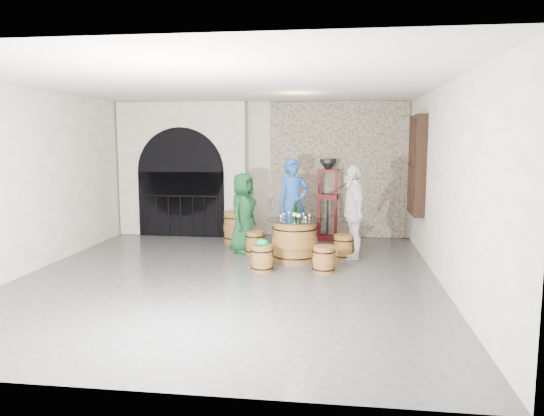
# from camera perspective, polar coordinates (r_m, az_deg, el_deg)

# --- Properties ---
(ground) EXTENTS (8.00, 8.00, 0.00)m
(ground) POSITION_cam_1_polar(r_m,az_deg,el_deg) (8.82, -4.90, -7.65)
(ground) COLOR #2E2E31
(ground) RESTS_ON ground
(wall_back) EXTENTS (8.00, 0.00, 8.00)m
(wall_back) POSITION_cam_1_polar(r_m,az_deg,el_deg) (12.46, -1.01, 4.33)
(wall_back) COLOR silver
(wall_back) RESTS_ON ground
(wall_front) EXTENTS (8.00, 0.00, 8.00)m
(wall_front) POSITION_cam_1_polar(r_m,az_deg,el_deg) (4.74, -15.58, -1.43)
(wall_front) COLOR silver
(wall_front) RESTS_ON ground
(wall_left) EXTENTS (0.00, 8.00, 8.00)m
(wall_left) POSITION_cam_1_polar(r_m,az_deg,el_deg) (9.91, -25.21, 2.73)
(wall_left) COLOR silver
(wall_left) RESTS_ON ground
(wall_right) EXTENTS (0.00, 8.00, 8.00)m
(wall_right) POSITION_cam_1_polar(r_m,az_deg,el_deg) (8.50, 18.71, 2.36)
(wall_right) COLOR silver
(wall_right) RESTS_ON ground
(ceiling) EXTENTS (8.00, 8.00, 0.00)m
(ceiling) POSITION_cam_1_polar(r_m,az_deg,el_deg) (8.55, -5.15, 13.50)
(ceiling) COLOR beige
(ceiling) RESTS_ON wall_back
(stone_facing_panel) EXTENTS (3.20, 0.12, 3.18)m
(stone_facing_panel) POSITION_cam_1_polar(r_m,az_deg,el_deg) (12.27, 7.31, 4.21)
(stone_facing_panel) COLOR gray
(stone_facing_panel) RESTS_ON ground
(arched_opening) EXTENTS (3.10, 0.60, 3.19)m
(arched_opening) POSITION_cam_1_polar(r_m,az_deg,el_deg) (12.64, -9.76, 4.18)
(arched_opening) COLOR silver
(arched_opening) RESTS_ON ground
(shuttered_window) EXTENTS (0.23, 1.10, 2.00)m
(shuttered_window) POSITION_cam_1_polar(r_m,az_deg,el_deg) (10.82, 15.70, 4.60)
(shuttered_window) COLOR black
(shuttered_window) RESTS_ON wall_right
(barrel_table) EXTENTS (1.06, 1.06, 0.81)m
(barrel_table) POSITION_cam_1_polar(r_m,az_deg,el_deg) (9.85, 2.52, -3.60)
(barrel_table) COLOR brown
(barrel_table) RESTS_ON ground
(barrel_stool_left) EXTENTS (0.41, 0.41, 0.47)m
(barrel_stool_left) POSITION_cam_1_polar(r_m,az_deg,el_deg) (10.47, -1.87, -3.87)
(barrel_stool_left) COLOR brown
(barrel_stool_left) RESTS_ON ground
(barrel_stool_far) EXTENTS (0.41, 0.41, 0.47)m
(barrel_stool_far) POSITION_cam_1_polar(r_m,az_deg,el_deg) (10.85, 2.37, -3.47)
(barrel_stool_far) COLOR brown
(barrel_stool_far) RESTS_ON ground
(barrel_stool_right) EXTENTS (0.41, 0.41, 0.47)m
(barrel_stool_right) POSITION_cam_1_polar(r_m,az_deg,el_deg) (10.16, 7.90, -4.30)
(barrel_stool_right) COLOR brown
(barrel_stool_right) RESTS_ON ground
(barrel_stool_near_right) EXTENTS (0.41, 0.41, 0.47)m
(barrel_stool_near_right) POSITION_cam_1_polar(r_m,az_deg,el_deg) (9.09, 5.74, -5.69)
(barrel_stool_near_right) COLOR brown
(barrel_stool_near_right) RESTS_ON ground
(barrel_stool_near_left) EXTENTS (0.41, 0.41, 0.47)m
(barrel_stool_near_left) POSITION_cam_1_polar(r_m,az_deg,el_deg) (9.13, -1.09, -5.59)
(barrel_stool_near_left) COLOR brown
(barrel_stool_near_left) RESTS_ON ground
(green_cap) EXTENTS (0.25, 0.21, 0.12)m
(green_cap) POSITION_cam_1_polar(r_m,az_deg,el_deg) (9.07, -1.07, -3.85)
(green_cap) COLOR #0D9143
(green_cap) RESTS_ON barrel_stool_near_left
(person_green) EXTENTS (0.72, 0.91, 1.64)m
(person_green) POSITION_cam_1_polar(r_m,az_deg,el_deg) (10.57, -3.21, -0.54)
(person_green) COLOR #103B1D
(person_green) RESTS_ON ground
(person_blue) EXTENTS (0.83, 0.71, 1.92)m
(person_blue) POSITION_cam_1_polar(r_m,az_deg,el_deg) (10.96, 2.37, 0.49)
(person_blue) COLOR #1C499C
(person_blue) RESTS_ON ground
(person_white) EXTENTS (0.64, 1.14, 1.83)m
(person_white) POSITION_cam_1_polar(r_m,az_deg,el_deg) (10.10, 9.01, -0.46)
(person_white) COLOR silver
(person_white) RESTS_ON ground
(wine_bottle_left) EXTENTS (0.08, 0.08, 0.32)m
(wine_bottle_left) POSITION_cam_1_polar(r_m,az_deg,el_deg) (9.73, 2.52, -0.52)
(wine_bottle_left) COLOR black
(wine_bottle_left) RESTS_ON barrel_table
(wine_bottle_center) EXTENTS (0.08, 0.08, 0.32)m
(wine_bottle_center) POSITION_cam_1_polar(r_m,az_deg,el_deg) (9.62, 2.96, -0.62)
(wine_bottle_center) COLOR black
(wine_bottle_center) RESTS_ON barrel_table
(wine_bottle_right) EXTENTS (0.08, 0.08, 0.32)m
(wine_bottle_right) POSITION_cam_1_polar(r_m,az_deg,el_deg) (9.85, 2.69, -0.42)
(wine_bottle_right) COLOR black
(wine_bottle_right) RESTS_ON barrel_table
(tasting_glass_a) EXTENTS (0.05, 0.05, 0.10)m
(tasting_glass_a) POSITION_cam_1_polar(r_m,az_deg,el_deg) (9.67, 1.00, -1.06)
(tasting_glass_a) COLOR #C16A25
(tasting_glass_a) RESTS_ON barrel_table
(tasting_glass_b) EXTENTS (0.05, 0.05, 0.10)m
(tasting_glass_b) POSITION_cam_1_polar(r_m,az_deg,el_deg) (9.79, 4.16, -0.97)
(tasting_glass_b) COLOR #C16A25
(tasting_glass_b) RESTS_ON barrel_table
(tasting_glass_c) EXTENTS (0.05, 0.05, 0.10)m
(tasting_glass_c) POSITION_cam_1_polar(r_m,az_deg,el_deg) (10.12, 1.89, -0.67)
(tasting_glass_c) COLOR #C16A25
(tasting_glass_c) RESTS_ON barrel_table
(tasting_glass_d) EXTENTS (0.05, 0.05, 0.10)m
(tasting_glass_d) POSITION_cam_1_polar(r_m,az_deg,el_deg) (10.00, 3.51, -0.78)
(tasting_glass_d) COLOR #C16A25
(tasting_glass_d) RESTS_ON barrel_table
(tasting_glass_e) EXTENTS (0.05, 0.05, 0.10)m
(tasting_glass_e) POSITION_cam_1_polar(r_m,az_deg,el_deg) (9.53, 3.74, -1.20)
(tasting_glass_e) COLOR #C16A25
(tasting_glass_e) RESTS_ON barrel_table
(tasting_glass_f) EXTENTS (0.05, 0.05, 0.10)m
(tasting_glass_f) POSITION_cam_1_polar(r_m,az_deg,el_deg) (9.94, 1.28, -0.81)
(tasting_glass_f) COLOR #C16A25
(tasting_glass_f) RESTS_ON barrel_table
(side_barrel) EXTENTS (0.53, 0.53, 0.70)m
(side_barrel) POSITION_cam_1_polar(r_m,az_deg,el_deg) (11.70, -4.15, -2.09)
(side_barrel) COLOR brown
(side_barrel) RESTS_ON ground
(corking_press) EXTENTS (0.78, 0.49, 1.87)m
(corking_press) POSITION_cam_1_polar(r_m,az_deg,el_deg) (11.89, 6.20, 1.65)
(corking_press) COLOR #4F0D12
(corking_press) RESTS_ON ground
(control_box) EXTENTS (0.18, 0.10, 0.22)m
(control_box) POSITION_cam_1_polar(r_m,az_deg,el_deg) (12.20, 8.47, 3.00)
(control_box) COLOR silver
(control_box) RESTS_ON wall_back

